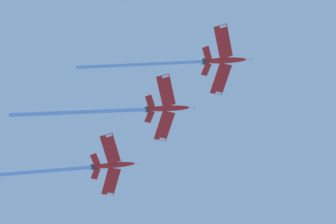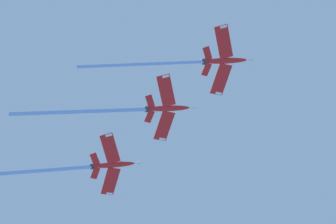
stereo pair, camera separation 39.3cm
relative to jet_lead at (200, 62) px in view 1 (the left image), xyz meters
The scene contains 3 objects.
jet_lead is the anchor object (origin of this frame).
jet_second 22.58m from the jet_lead, 89.16° to the right, with size 32.96×39.26×10.49m.
jet_third 45.86m from the jet_lead, 93.95° to the right, with size 35.10×43.15×12.17m.
Camera 1 is at (34.38, -7.89, 1.69)m, focal length 57.18 mm.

